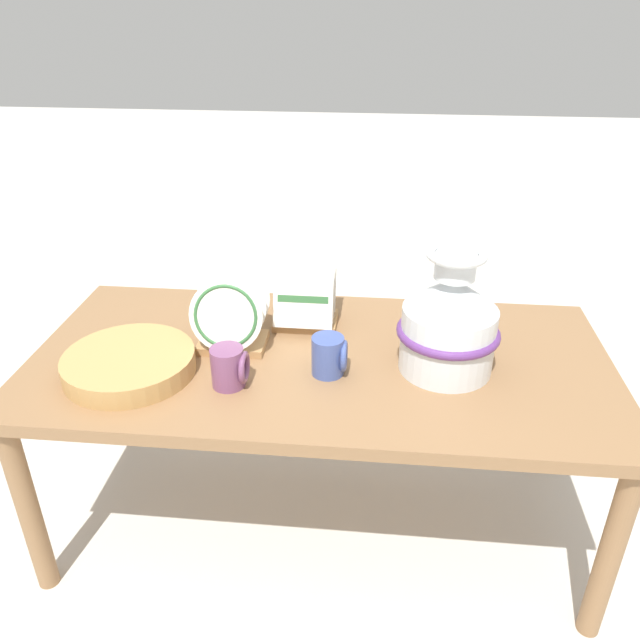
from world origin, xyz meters
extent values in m
plane|color=beige|center=(0.00, 0.00, 0.00)|extent=(14.00, 14.00, 0.00)
cube|color=olive|center=(0.00, 0.00, 0.57)|extent=(1.55, 0.74, 0.03)
cylinder|color=olive|center=(-0.73, -0.32, 0.28)|extent=(0.06, 0.06, 0.55)
cylinder|color=olive|center=(0.73, -0.32, 0.28)|extent=(0.06, 0.06, 0.55)
cylinder|color=olive|center=(-0.73, 0.32, 0.28)|extent=(0.06, 0.06, 0.55)
cylinder|color=olive|center=(0.73, 0.32, 0.28)|extent=(0.06, 0.06, 0.55)
cylinder|color=silver|center=(0.33, -0.03, 0.67)|extent=(0.24, 0.24, 0.17)
cone|color=silver|center=(0.33, -0.03, 0.80)|extent=(0.24, 0.24, 0.08)
cylinder|color=silver|center=(0.33, -0.03, 0.87)|extent=(0.10, 0.10, 0.06)
torus|color=silver|center=(0.33, -0.03, 0.91)|extent=(0.15, 0.15, 0.02)
torus|color=#60337A|center=(0.33, -0.03, 0.69)|extent=(0.26, 0.26, 0.02)
cube|color=tan|center=(-0.24, 0.03, 0.60)|extent=(0.18, 0.13, 0.02)
cylinder|color=tan|center=(-0.31, 0.08, 0.64)|extent=(0.01, 0.01, 0.06)
cylinder|color=tan|center=(-0.18, 0.08, 0.64)|extent=(0.01, 0.01, 0.06)
cylinder|color=white|center=(-0.24, -0.02, 0.71)|extent=(0.20, 0.06, 0.19)
torus|color=#38703D|center=(-0.24, -0.03, 0.71)|extent=(0.17, 0.05, 0.17)
cylinder|color=white|center=(-0.24, 0.03, 0.71)|extent=(0.20, 0.06, 0.19)
cylinder|color=white|center=(-0.24, 0.08, 0.71)|extent=(0.20, 0.06, 0.19)
cube|color=tan|center=(-0.06, 0.18, 0.60)|extent=(0.18, 0.13, 0.02)
cylinder|color=tan|center=(-0.12, 0.23, 0.64)|extent=(0.01, 0.01, 0.06)
cylinder|color=tan|center=(0.00, 0.23, 0.64)|extent=(0.01, 0.01, 0.06)
cube|color=white|center=(-0.06, 0.12, 0.69)|extent=(0.17, 0.05, 0.16)
cube|color=white|center=(-0.06, 0.16, 0.69)|extent=(0.17, 0.05, 0.16)
cube|color=white|center=(-0.06, 0.19, 0.69)|extent=(0.17, 0.05, 0.16)
cube|color=white|center=(-0.06, 0.23, 0.69)|extent=(0.17, 0.05, 0.16)
cube|color=#38703D|center=(-0.06, 0.12, 0.69)|extent=(0.14, 0.01, 0.02)
cylinder|color=tan|center=(-0.48, -0.13, 0.59)|extent=(0.33, 0.33, 0.01)
cylinder|color=tan|center=(-0.48, -0.13, 0.60)|extent=(0.33, 0.33, 0.01)
cylinder|color=tan|center=(-0.48, -0.13, 0.61)|extent=(0.33, 0.33, 0.01)
cylinder|color=tan|center=(-0.48, -0.13, 0.62)|extent=(0.33, 0.33, 0.01)
cylinder|color=tan|center=(-0.48, -0.13, 0.63)|extent=(0.33, 0.33, 0.01)
cylinder|color=tan|center=(-0.48, -0.13, 0.64)|extent=(0.33, 0.33, 0.01)
cylinder|color=#7A4770|center=(-0.21, -0.16, 0.64)|extent=(0.08, 0.08, 0.10)
torus|color=#7A4770|center=(-0.17, -0.16, 0.64)|extent=(0.01, 0.08, 0.08)
cylinder|color=#42569E|center=(0.03, -0.08, 0.64)|extent=(0.08, 0.08, 0.10)
torus|color=#42569E|center=(0.07, -0.08, 0.64)|extent=(0.01, 0.08, 0.08)
camera|label=1|loc=(0.14, -1.43, 1.47)|focal=35.00mm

